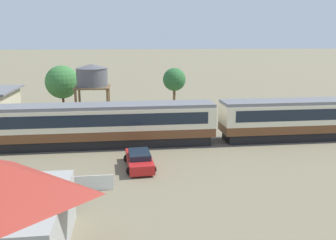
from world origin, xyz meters
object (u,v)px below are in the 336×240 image
Objects in this scene: parked_car_red at (139,160)px; yard_tree_1 at (174,80)px; passenger_train at (220,120)px; water_tower at (92,77)px; yard_tree_2 at (62,82)px.

yard_tree_1 is at bearing -19.21° from parked_car_red.
yard_tree_1 is (5.46, 19.26, 3.90)m from parked_car_red.
yard_tree_1 reaches higher than parked_car_red.
passenger_train is at bearing -56.07° from parked_car_red.
passenger_train is 13.46× the size of yard_tree_1.
water_tower reaches higher than yard_tree_2.
water_tower reaches higher than passenger_train.
water_tower is 17.94m from parked_car_red.
yard_tree_2 is at bearing 19.95° from parked_car_red.
water_tower is 5.62m from yard_tree_2.
parked_car_red is 0.73× the size of yard_tree_2.
parked_car_red is at bearing -74.26° from water_tower.
yard_tree_2 reaches higher than passenger_train.
parked_car_red is 0.77× the size of yard_tree_1.
water_tower is 1.06× the size of yard_tree_2.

